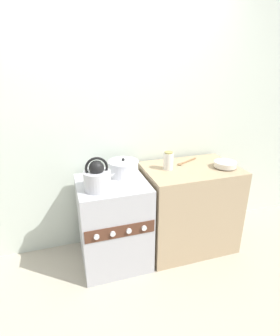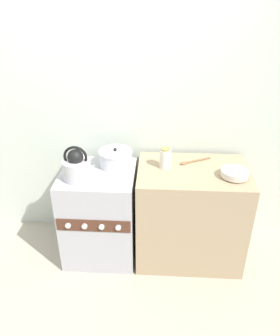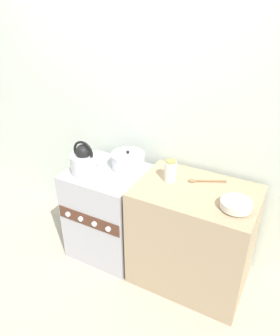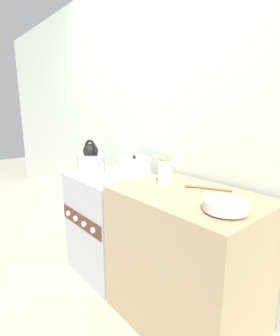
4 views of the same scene
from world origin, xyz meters
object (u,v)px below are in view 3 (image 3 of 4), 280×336
cooking_pot (128,161)px  enamel_bowl (236,205)px  stove (108,212)px  storage_jar (170,171)px  kettle (84,161)px

cooking_pot → enamel_bowl: (0.94, -0.20, 0.00)m
stove → storage_jar: 0.76m
stove → cooking_pot: size_ratio=2.98×
stove → kettle: 0.54m
stove → enamel_bowl: (1.07, -0.07, 0.48)m
enamel_bowl → storage_jar: (-0.53, 0.13, 0.05)m
kettle → cooking_pot: (0.27, 0.23, -0.04)m
cooking_pot → storage_jar: 0.42m
enamel_bowl → storage_jar: bearing=166.7°
kettle → cooking_pot: size_ratio=1.01×
kettle → storage_jar: bearing=12.7°
kettle → storage_jar: 0.70m
kettle → enamel_bowl: (1.21, 0.03, -0.03)m
stove → cooking_pot: bearing=42.9°
cooking_pot → storage_jar: (0.41, -0.08, 0.05)m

